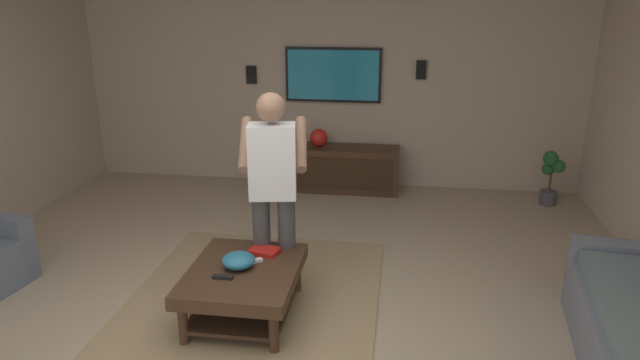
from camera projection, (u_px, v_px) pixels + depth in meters
name	position (u px, v px, depth m)	size (l,w,h in m)	color
ground_plane	(260.00, 339.00, 3.99)	(8.63, 8.63, 0.00)	tan
wall_back_tv	(328.00, 71.00, 6.98)	(0.10, 6.42, 2.87)	#BCA893
area_rug	(252.00, 302.00, 4.47)	(2.49, 1.98, 0.01)	#9E8460
coffee_table	(244.00, 281.00, 4.19)	(1.00, 0.80, 0.40)	#422B1C
media_console	(330.00, 168.00, 7.01)	(0.45, 1.70, 0.55)	#422B1C
tv	(333.00, 75.00, 6.89)	(0.05, 1.18, 0.66)	black
person_standing	(273.00, 183.00, 4.38)	(0.60, 0.60, 1.64)	#3F3F3F
potted_plant_short	(551.00, 176.00, 6.45)	(0.24, 0.25, 0.65)	#4C4C51
bowl	(239.00, 260.00, 4.16)	(0.25, 0.25, 0.11)	teal
remote_white	(253.00, 262.00, 4.24)	(0.15, 0.04, 0.02)	white
remote_black	(223.00, 277.00, 4.00)	(0.15, 0.04, 0.02)	black
remote_grey	(246.00, 259.00, 4.27)	(0.15, 0.04, 0.02)	slate
book	(264.00, 251.00, 4.40)	(0.22, 0.16, 0.04)	red
vase_round	(319.00, 138.00, 6.92)	(0.22, 0.22, 0.22)	red
wall_speaker_left	(421.00, 70.00, 6.73)	(0.06, 0.12, 0.22)	black
wall_speaker_right	(251.00, 75.00, 7.06)	(0.06, 0.12, 0.22)	black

